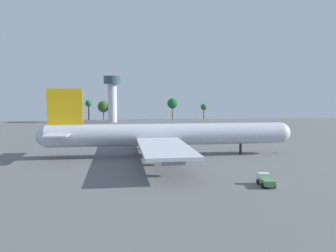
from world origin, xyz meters
name	(u,v)px	position (x,y,z in m)	size (l,w,h in m)	color
ground_plane	(168,156)	(0.00, 0.00, 0.00)	(285.26, 285.26, 0.00)	slate
cargo_airplane	(166,135)	(-0.55, 0.00, 5.94)	(71.31, 66.24, 18.66)	silver
maintenance_van	(94,142)	(-21.98, 25.71, 0.99)	(4.31, 3.63, 1.98)	#333338
baggage_tug	(266,180)	(13.79, -34.27, 1.06)	(2.97, 5.07, 2.11)	silver
fuel_truck	(259,137)	(39.22, 30.37, 1.04)	(3.51, 4.17, 2.06)	silver
safety_cone_nose	(277,152)	(32.09, 0.05, 0.37)	(0.52, 0.52, 0.75)	orange
safety_cone_tail	(49,157)	(-32.09, 0.52, 0.34)	(0.48, 0.48, 0.68)	orange
control_tower	(112,93)	(-17.38, 122.18, 17.73)	(10.18, 10.18, 28.28)	silver
tree_line_backdrop	(130,106)	(-5.90, 141.16, 9.37)	(82.58, 7.59, 14.44)	#51381E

